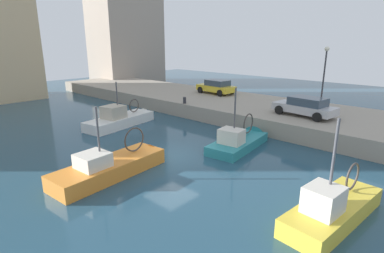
# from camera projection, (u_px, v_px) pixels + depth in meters

# --- Properties ---
(water_surface) EXTENTS (80.00, 80.00, 0.00)m
(water_surface) POSITION_uv_depth(u_px,v_px,m) (171.00, 156.00, 17.43)
(water_surface) COLOR navy
(water_surface) RESTS_ON ground
(quay_wall) EXTENTS (9.00, 56.00, 1.20)m
(quay_wall) POSITION_uv_depth(u_px,v_px,m) (270.00, 113.00, 25.38)
(quay_wall) COLOR #9E9384
(quay_wall) RESTS_ON ground
(fishing_boat_white) EXTENTS (6.82, 2.90, 4.33)m
(fishing_boat_white) POSITION_uv_depth(u_px,v_px,m) (124.00, 123.00, 23.99)
(fishing_boat_white) COLOR white
(fishing_boat_white) RESTS_ON ground
(fishing_boat_orange) EXTENTS (6.73, 2.33, 4.41)m
(fishing_boat_orange) POSITION_uv_depth(u_px,v_px,m) (116.00, 171.00, 15.16)
(fishing_boat_orange) COLOR orange
(fishing_boat_orange) RESTS_ON ground
(fishing_boat_teal) EXTENTS (5.82, 2.51, 4.69)m
(fishing_boat_teal) POSITION_uv_depth(u_px,v_px,m) (241.00, 144.00, 19.11)
(fishing_boat_teal) COLOR teal
(fishing_boat_teal) RESTS_ON ground
(fishing_boat_yellow) EXTENTS (5.99, 2.27, 4.72)m
(fishing_boat_yellow) POSITION_uv_depth(u_px,v_px,m) (335.00, 214.00, 11.37)
(fishing_boat_yellow) COLOR gold
(fishing_boat_yellow) RESTS_ON ground
(parked_car_silver) EXTENTS (2.39, 4.49, 1.38)m
(parked_car_silver) POSITION_uv_depth(u_px,v_px,m) (305.00, 106.00, 21.62)
(parked_car_silver) COLOR #B7B7BC
(parked_car_silver) RESTS_ON quay_wall
(parked_car_yellow) EXTENTS (2.25, 4.17, 1.42)m
(parked_car_yellow) POSITION_uv_depth(u_px,v_px,m) (216.00, 87.00, 30.87)
(parked_car_yellow) COLOR gold
(parked_car_yellow) RESTS_ON quay_wall
(mooring_bollard_north) EXTENTS (0.28, 0.28, 0.55)m
(mooring_bollard_north) POSITION_uv_depth(u_px,v_px,m) (185.00, 100.00, 26.14)
(mooring_bollard_north) COLOR #2D2D33
(mooring_bollard_north) RESTS_ON quay_wall
(quay_streetlamp) EXTENTS (0.36, 0.36, 4.83)m
(quay_streetlamp) POSITION_uv_depth(u_px,v_px,m) (325.00, 68.00, 23.09)
(quay_streetlamp) COLOR #38383D
(quay_streetlamp) RESTS_ON quay_wall
(waterfront_building_west_mid) EXTENTS (10.24, 6.79, 20.00)m
(waterfront_building_west_mid) POSITION_uv_depth(u_px,v_px,m) (125.00, 16.00, 45.20)
(waterfront_building_west_mid) COLOR #A39384
(waterfront_building_west_mid) RESTS_ON ground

